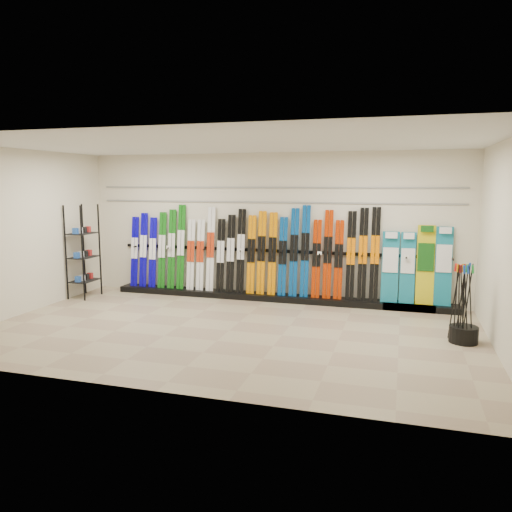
% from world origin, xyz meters
% --- Properties ---
extents(floor, '(8.00, 8.00, 0.00)m').
position_xyz_m(floor, '(0.00, 0.00, 0.00)').
color(floor, gray).
rests_on(floor, ground).
extents(back_wall, '(8.00, 0.00, 8.00)m').
position_xyz_m(back_wall, '(0.00, 2.50, 1.50)').
color(back_wall, beige).
rests_on(back_wall, floor).
extents(left_wall, '(0.00, 5.00, 5.00)m').
position_xyz_m(left_wall, '(-4.00, 0.00, 1.50)').
color(left_wall, beige).
rests_on(left_wall, floor).
extents(right_wall, '(0.00, 5.00, 5.00)m').
position_xyz_m(right_wall, '(4.00, 0.00, 1.50)').
color(right_wall, beige).
rests_on(right_wall, floor).
extents(ceiling, '(8.00, 8.00, 0.00)m').
position_xyz_m(ceiling, '(0.00, 0.00, 3.00)').
color(ceiling, silver).
rests_on(ceiling, back_wall).
extents(ski_rack_base, '(8.00, 0.40, 0.12)m').
position_xyz_m(ski_rack_base, '(0.22, 2.28, 0.06)').
color(ski_rack_base, black).
rests_on(ski_rack_base, floor).
extents(skis, '(5.38, 0.24, 1.83)m').
position_xyz_m(skis, '(-0.40, 2.33, 0.95)').
color(skis, '#0800B3').
rests_on(skis, ski_rack_base).
extents(snowboards, '(1.27, 0.23, 1.49)m').
position_xyz_m(snowboards, '(2.95, 2.35, 0.83)').
color(snowboards, '#14728C').
rests_on(snowboards, ski_rack_base).
extents(accessory_rack, '(0.40, 0.60, 1.95)m').
position_xyz_m(accessory_rack, '(-3.75, 1.45, 0.97)').
color(accessory_rack, black).
rests_on(accessory_rack, floor).
extents(pole_bin, '(0.43, 0.43, 0.25)m').
position_xyz_m(pole_bin, '(3.60, 0.44, 0.12)').
color(pole_bin, black).
rests_on(pole_bin, floor).
extents(ski_poles, '(0.35, 0.42, 1.18)m').
position_xyz_m(ski_poles, '(3.55, 0.40, 0.61)').
color(ski_poles, black).
rests_on(ski_poles, pole_bin).
extents(slatwall_rail_0, '(7.60, 0.02, 0.03)m').
position_xyz_m(slatwall_rail_0, '(0.00, 2.48, 2.00)').
color(slatwall_rail_0, gray).
rests_on(slatwall_rail_0, back_wall).
extents(slatwall_rail_1, '(7.60, 0.02, 0.03)m').
position_xyz_m(slatwall_rail_1, '(0.00, 2.48, 2.30)').
color(slatwall_rail_1, gray).
rests_on(slatwall_rail_1, back_wall).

